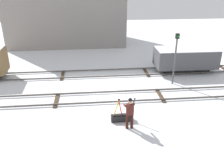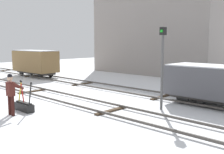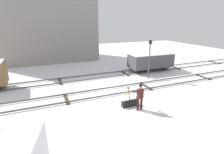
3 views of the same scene
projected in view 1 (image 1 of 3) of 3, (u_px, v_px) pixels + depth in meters
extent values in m
plane|color=white|center=(109.00, 98.00, 15.93)|extent=(60.00, 60.00, 0.00)
cube|color=#4C4742|center=(110.00, 102.00, 15.22)|extent=(44.00, 0.07, 0.10)
cube|color=#4C4742|center=(108.00, 92.00, 16.53)|extent=(44.00, 0.07, 0.10)
cube|color=#423323|center=(56.00, 100.00, 15.60)|extent=(0.24, 1.94, 0.08)
cube|color=#423323|center=(160.00, 95.00, 16.22)|extent=(0.24, 1.94, 0.08)
cube|color=#4C4742|center=(106.00, 76.00, 19.09)|extent=(44.00, 0.07, 0.10)
cube|color=#4C4742|center=(104.00, 70.00, 20.41)|extent=(44.00, 0.07, 0.10)
cube|color=#423323|center=(63.00, 75.00, 19.47)|extent=(0.24, 1.94, 0.08)
cube|color=#423323|center=(146.00, 72.00, 20.10)|extent=(0.24, 1.94, 0.08)
cube|color=black|center=(122.00, 118.00, 13.41)|extent=(1.25, 0.39, 0.36)
cube|color=black|center=(122.00, 115.00, 13.32)|extent=(1.12, 0.22, 0.06)
cylinder|color=yellow|center=(117.00, 108.00, 13.10)|extent=(0.36, 0.06, 1.02)
sphere|color=black|center=(119.00, 100.00, 12.92)|extent=(0.09, 0.09, 0.09)
cylinder|color=red|center=(120.00, 107.00, 13.12)|extent=(0.27, 0.06, 1.04)
sphere|color=black|center=(118.00, 99.00, 12.91)|extent=(0.09, 0.09, 0.09)
cylinder|color=black|center=(132.00, 107.00, 13.20)|extent=(0.30, 0.06, 1.03)
sphere|color=black|center=(135.00, 99.00, 13.01)|extent=(0.09, 0.09, 0.09)
cylinder|color=#351511|center=(127.00, 121.00, 12.63)|extent=(0.15, 0.15, 0.87)
cylinder|color=#351511|center=(132.00, 121.00, 12.66)|extent=(0.15, 0.15, 0.87)
cube|color=#4C1E19|center=(130.00, 109.00, 12.35)|extent=(0.38, 0.25, 0.61)
sphere|color=tan|center=(130.00, 102.00, 12.17)|extent=(0.23, 0.23, 0.23)
sphere|color=black|center=(130.00, 100.00, 12.13)|extent=(0.21, 0.21, 0.21)
cylinder|color=#4C1E19|center=(125.00, 106.00, 12.54)|extent=(0.12, 0.58, 0.32)
cylinder|color=#4C1E19|center=(133.00, 105.00, 12.54)|extent=(0.12, 0.55, 0.40)
cylinder|color=#4C4C4C|center=(175.00, 62.00, 17.41)|extent=(0.12, 0.12, 3.52)
cube|color=black|center=(177.00, 36.00, 16.64)|extent=(0.24, 0.24, 0.36)
sphere|color=green|center=(178.00, 36.00, 16.52)|extent=(0.14, 0.14, 0.14)
cube|color=gray|center=(67.00, 7.00, 27.63)|extent=(13.29, 6.40, 8.41)
cube|color=#2D2B28|center=(184.00, 67.00, 20.25)|extent=(4.84, 1.37, 0.20)
cube|color=#4C4C51|center=(185.00, 58.00, 19.92)|extent=(5.11, 2.24, 1.49)
cube|color=white|center=(187.00, 49.00, 19.61)|extent=(5.01, 2.15, 0.06)
cylinder|color=black|center=(167.00, 71.00, 19.60)|extent=(0.70, 0.11, 0.70)
cylinder|color=black|center=(163.00, 66.00, 20.69)|extent=(0.70, 0.11, 0.70)
cylinder|color=black|center=(206.00, 70.00, 19.85)|extent=(0.70, 0.11, 0.70)
cylinder|color=black|center=(200.00, 65.00, 20.94)|extent=(0.70, 0.11, 0.70)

